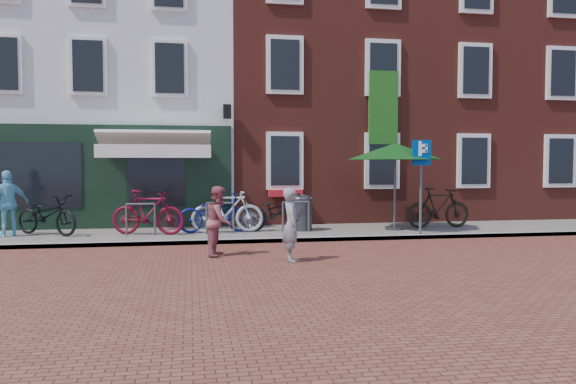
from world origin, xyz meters
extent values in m
plane|color=brown|center=(0.00, 0.00, 0.00)|extent=(80.00, 80.00, 0.00)
cube|color=slate|center=(1.00, 1.50, 0.05)|extent=(24.00, 3.00, 0.10)
cube|color=silver|center=(-5.00, 7.00, 4.50)|extent=(8.00, 8.00, 9.00)
cube|color=maroon|center=(2.00, 7.00, 5.00)|extent=(6.00, 8.00, 10.00)
cube|color=maroon|center=(8.00, 7.00, 5.00)|extent=(6.00, 8.00, 10.00)
cylinder|color=#3B3B3E|center=(0.73, 1.55, 0.53)|extent=(0.57, 0.57, 0.86)
ellipsoid|color=#3B3B3E|center=(0.73, 1.55, 1.02)|extent=(0.57, 0.57, 0.26)
cylinder|color=#4C4C4F|center=(3.60, 0.25, 1.25)|extent=(0.07, 0.07, 2.30)
cube|color=#003C8D|center=(3.60, 0.23, 2.20)|extent=(0.50, 0.04, 0.65)
cylinder|color=#4C4C4F|center=(3.29, 1.30, 0.14)|extent=(0.50, 0.50, 0.08)
cylinder|color=#4C4C4F|center=(3.29, 1.30, 1.23)|extent=(0.06, 0.06, 2.25)
cone|color=#0F3F11|center=(3.29, 1.30, 2.35)|extent=(2.68, 2.68, 0.45)
imported|color=gray|center=(-0.31, -2.57, 0.73)|extent=(0.36, 0.54, 1.45)
imported|color=#9A4B53|center=(-1.67, -1.64, 0.73)|extent=(0.71, 0.82, 1.46)
imported|color=#68BAD1|center=(-6.74, 1.61, 0.93)|extent=(1.02, 0.90, 1.65)
imported|color=black|center=(-5.86, 1.69, 0.62)|extent=(2.02, 1.65, 1.03)
imported|color=#580819|center=(-3.33, 1.33, 0.67)|extent=(1.98, 1.04, 1.14)
imported|color=#0B105A|center=(-1.61, 1.49, 0.62)|extent=(2.01, 0.84, 1.03)
imported|color=#B9B9BB|center=(-1.30, 1.43, 0.67)|extent=(1.91, 0.55, 1.14)
imported|color=black|center=(0.08, 1.60, 0.62)|extent=(2.00, 0.80, 1.03)
imported|color=black|center=(4.65, 1.44, 0.67)|extent=(1.93, 0.66, 1.14)
camera|label=1|loc=(-2.26, -13.38, 1.94)|focal=35.02mm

